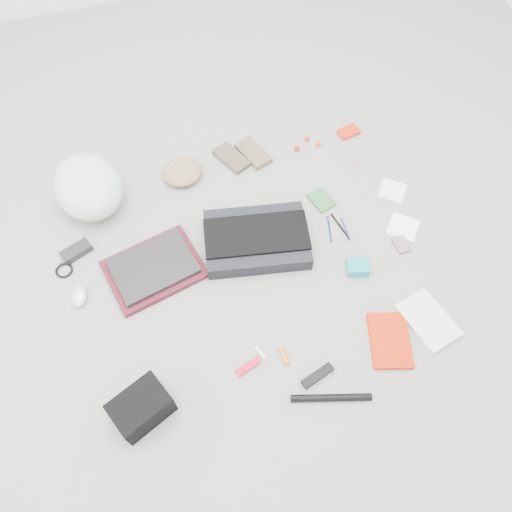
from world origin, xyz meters
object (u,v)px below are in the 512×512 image
object	(u,v)px
messenger_bag	(257,240)
accordion_wallet	(358,267)
laptop	(153,266)
bike_helmet	(88,187)
book_red	(390,340)
camera_bag	(142,408)

from	to	relation	value
messenger_bag	accordion_wallet	distance (m)	0.43
laptop	bike_helmet	xyz separation A→B (m)	(-0.18, 0.43, 0.07)
bike_helmet	book_red	size ratio (longest dim) A/B	1.60
laptop	book_red	size ratio (longest dim) A/B	1.46
book_red	messenger_bag	bearing A→B (deg)	138.26
messenger_bag	laptop	xyz separation A→B (m)	(-0.44, 0.00, 0.00)
messenger_bag	camera_bag	xyz separation A→B (m)	(-0.59, -0.55, 0.03)
bike_helmet	accordion_wallet	distance (m)	1.20
messenger_bag	book_red	bearing A→B (deg)	-47.68
laptop	accordion_wallet	distance (m)	0.83
camera_bag	messenger_bag	bearing A→B (deg)	20.27
messenger_bag	camera_bag	distance (m)	0.81
messenger_bag	bike_helmet	xyz separation A→B (m)	(-0.62, 0.44, 0.07)
laptop	book_red	distance (m)	0.98
book_red	accordion_wallet	bearing A→B (deg)	105.40
laptop	camera_bag	xyz separation A→B (m)	(-0.15, -0.55, 0.03)
book_red	bike_helmet	bearing A→B (deg)	150.96
camera_bag	book_red	world-z (taller)	camera_bag
bike_helmet	book_red	xyz separation A→B (m)	(0.97, -1.01, -0.10)
bike_helmet	accordion_wallet	size ratio (longest dim) A/B	4.00
messenger_bag	laptop	bearing A→B (deg)	-169.44
camera_bag	laptop	bearing A→B (deg)	52.11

